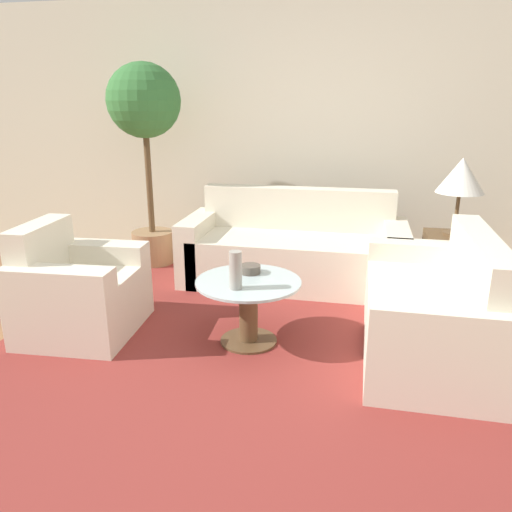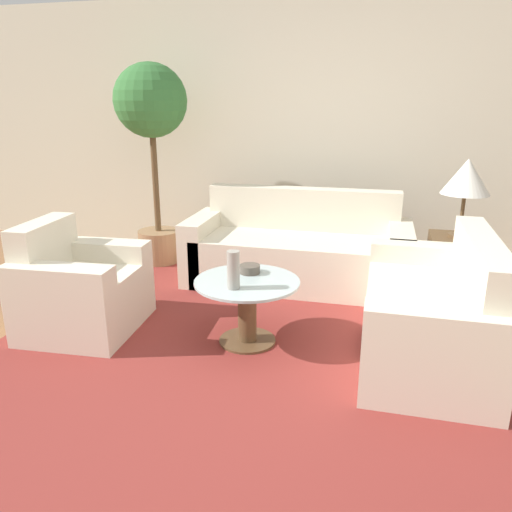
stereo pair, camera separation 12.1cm
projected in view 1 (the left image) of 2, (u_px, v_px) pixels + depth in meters
ground_plane at (232, 400)px, 2.81m from camera, size 14.00×14.00×0.00m
wall_back at (301, 130)px, 5.16m from camera, size 10.00×0.06×2.60m
rug at (249, 341)px, 3.47m from camera, size 3.40×3.42×0.01m
sofa_main at (294, 251)px, 4.56m from camera, size 1.97×0.80×0.83m
armchair at (76, 294)px, 3.57m from camera, size 0.78×0.85×0.79m
loveseat at (437, 314)px, 3.25m from camera, size 0.77×1.46×0.81m
coffee_table at (248, 303)px, 3.38m from camera, size 0.71×0.71×0.45m
side_table at (450, 267)px, 4.16m from camera, size 0.44×0.44×0.55m
table_lamp at (461, 177)px, 3.93m from camera, size 0.37×0.37×0.63m
potted_plant at (145, 124)px, 4.73m from camera, size 0.70×0.70×1.95m
vase at (236, 270)px, 3.16m from camera, size 0.08×0.08×0.25m
bowl at (250, 269)px, 3.47m from camera, size 0.14×0.14×0.06m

